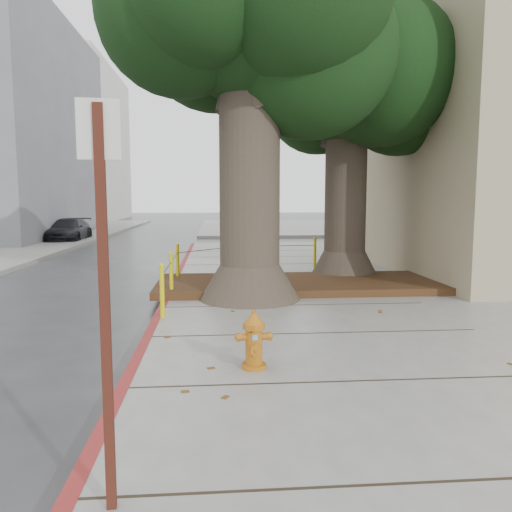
% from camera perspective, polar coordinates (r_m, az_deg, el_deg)
% --- Properties ---
extents(ground, '(140.00, 140.00, 0.00)m').
position_cam_1_polar(ground, '(7.63, 2.99, -9.96)').
color(ground, '#28282B').
rests_on(ground, ground).
extents(sidewalk_far, '(16.00, 20.00, 0.15)m').
position_cam_1_polar(sidewalk_far, '(37.96, 5.96, 3.39)').
color(sidewalk_far, slate).
rests_on(sidewalk_far, ground).
extents(curb_red, '(0.14, 26.00, 0.16)m').
position_cam_1_polar(curb_red, '(10.02, -10.42, -5.60)').
color(curb_red, maroon).
rests_on(curb_red, ground).
extents(planter_bed, '(6.40, 2.60, 0.16)m').
position_cam_1_polar(planter_bed, '(11.47, 4.87, -3.18)').
color(planter_bed, black).
rests_on(planter_bed, sidewalk_main).
extents(building_far_white, '(12.00, 18.00, 15.00)m').
position_cam_1_polar(building_far_white, '(54.91, -22.08, 11.69)').
color(building_far_white, silver).
rests_on(building_far_white, ground).
extents(building_side_white, '(10.00, 10.00, 9.00)m').
position_cam_1_polar(building_side_white, '(37.41, 22.69, 9.66)').
color(building_side_white, silver).
rests_on(building_side_white, ground).
extents(building_side_grey, '(12.00, 14.00, 12.00)m').
position_cam_1_polar(building_side_grey, '(45.64, 26.08, 10.74)').
color(building_side_grey, slate).
rests_on(building_side_grey, ground).
extents(tree_near, '(4.50, 3.80, 7.68)m').
position_cam_1_polar(tree_near, '(10.62, 1.13, 24.21)').
color(tree_near, '#4C3F33').
rests_on(tree_near, sidewalk_main).
extents(tree_far, '(4.50, 3.80, 7.17)m').
position_cam_1_polar(tree_far, '(13.39, 11.78, 18.73)').
color(tree_far, '#4C3F33').
rests_on(tree_far, sidewalk_main).
extents(bollard_ring, '(3.79, 5.39, 0.95)m').
position_cam_1_polar(bollard_ring, '(11.72, -4.05, -0.82)').
color(bollard_ring, '#CCBF0B').
rests_on(bollard_ring, sidewalk_main).
extents(fire_hydrant, '(0.37, 0.33, 0.71)m').
position_cam_1_polar(fire_hydrant, '(6.01, -0.23, -9.61)').
color(fire_hydrant, '#B46512').
rests_on(fire_hydrant, sidewalk_main).
extents(signpost, '(0.26, 0.07, 2.62)m').
position_cam_1_polar(signpost, '(3.26, -16.97, -3.23)').
color(signpost, '#471911').
rests_on(signpost, sidewalk_main).
extents(car_silver, '(3.20, 1.37, 1.08)m').
position_cam_1_polar(car_silver, '(25.58, 11.99, 2.78)').
color(car_silver, '#B3B3B8').
rests_on(car_silver, ground).
extents(car_red, '(3.38, 1.23, 1.11)m').
position_cam_1_polar(car_red, '(29.48, 22.59, 2.94)').
color(car_red, maroon).
rests_on(car_red, ground).
extents(car_dark, '(1.72, 4.10, 1.18)m').
position_cam_1_polar(car_dark, '(26.74, -20.64, 2.78)').
color(car_dark, black).
rests_on(car_dark, ground).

